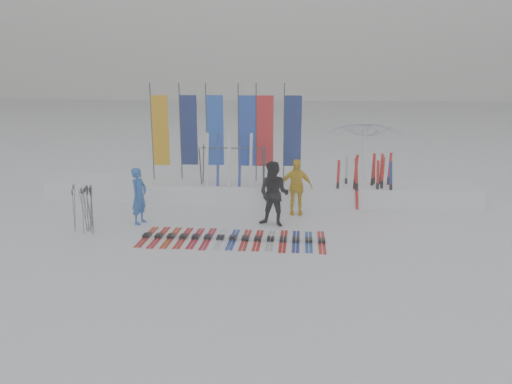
# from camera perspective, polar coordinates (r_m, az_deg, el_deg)

# --- Properties ---
(ground) EXTENTS (120.00, 120.00, 0.00)m
(ground) POSITION_cam_1_polar(r_m,az_deg,el_deg) (12.20, -1.64, -6.33)
(ground) COLOR white
(ground) RESTS_ON ground
(snow_bank) EXTENTS (14.00, 1.60, 0.60)m
(snow_bank) POSITION_cam_1_polar(r_m,az_deg,el_deg) (16.50, 0.27, 0.12)
(snow_bank) COLOR white
(snow_bank) RESTS_ON ground
(person_blue) EXTENTS (0.51, 0.65, 1.59)m
(person_blue) POSITION_cam_1_polar(r_m,az_deg,el_deg) (14.22, -13.21, -0.44)
(person_blue) COLOR blue
(person_blue) RESTS_ON ground
(person_black) EXTENTS (1.03, 0.90, 1.80)m
(person_black) POSITION_cam_1_polar(r_m,az_deg,el_deg) (13.62, 2.06, -0.24)
(person_black) COLOR black
(person_black) RESTS_ON ground
(person_yellow) EXTENTS (1.01, 0.49, 1.66)m
(person_yellow) POSITION_cam_1_polar(r_m,az_deg,el_deg) (14.79, 4.58, 0.59)
(person_yellow) COLOR yellow
(person_yellow) RESTS_ON ground
(tent_canopy) EXTENTS (3.15, 3.20, 2.50)m
(tent_canopy) POSITION_cam_1_polar(r_m,az_deg,el_deg) (18.00, 12.29, 4.04)
(tent_canopy) COLOR white
(tent_canopy) RESTS_ON ground
(ski_row) EXTENTS (4.65, 1.69, 0.07)m
(ski_row) POSITION_cam_1_polar(r_m,az_deg,el_deg) (12.73, -2.68, -5.31)
(ski_row) COLOR #B81D0E
(ski_row) RESTS_ON ground
(pole_cluster) EXTENTS (0.69, 0.86, 1.25)m
(pole_cluster) POSITION_cam_1_polar(r_m,az_deg,el_deg) (13.99, -18.86, -1.86)
(pole_cluster) COLOR #595B60
(pole_cluster) RESTS_ON ground
(feather_flags) EXTENTS (4.93, 0.27, 3.20)m
(feather_flags) POSITION_cam_1_polar(r_m,az_deg,el_deg) (16.51, -3.33, 6.97)
(feather_flags) COLOR #383A3F
(feather_flags) RESTS_ON ground
(ski_rack) EXTENTS (2.04, 0.80, 1.23)m
(ski_rack) POSITION_cam_1_polar(r_m,az_deg,el_deg) (15.98, -2.69, 3.63)
(ski_rack) COLOR #383A3F
(ski_rack) RESTS_ON ground
(upright_skis) EXTENTS (1.74, 1.10, 1.70)m
(upright_skis) POSITION_cam_1_polar(r_m,az_deg,el_deg) (16.10, 12.83, 1.22)
(upright_skis) COLOR red
(upright_skis) RESTS_ON ground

